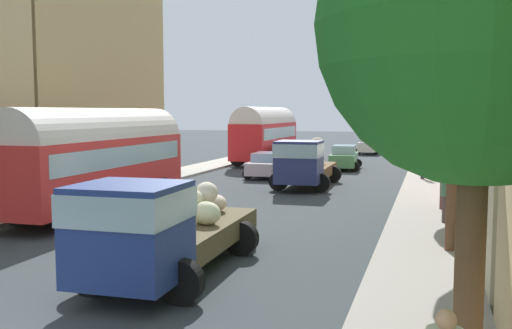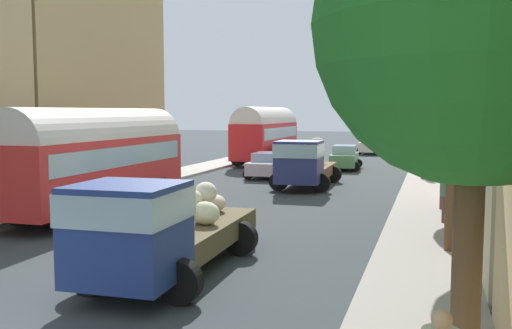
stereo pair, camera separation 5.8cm
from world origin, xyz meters
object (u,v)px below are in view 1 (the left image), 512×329
at_px(cargo_truck_0, 160,228).
at_px(car_0, 344,157).
at_px(car_1, 369,145).
at_px(car_3, 267,165).
at_px(parked_bus_1, 265,132).
at_px(car_4, 287,157).
at_px(pedestrian_0, 423,162).
at_px(pedestrian_2, 445,196).
at_px(parked_bus_0, 99,155).
at_px(cargo_truck_1, 304,163).
at_px(car_2, 135,207).

xyz_separation_m(cargo_truck_0, car_0, (0.18, 26.20, -0.44)).
distance_m(car_0, car_1, 14.45).
height_order(car_1, car_3, car_1).
xyz_separation_m(parked_bus_1, car_1, (6.34, 11.62, -1.48)).
height_order(cargo_truck_0, car_1, cargo_truck_0).
relative_size(car_1, car_4, 0.98).
distance_m(car_1, car_4, 14.71).
relative_size(parked_bus_1, car_4, 2.27).
distance_m(pedestrian_0, pedestrian_2, 12.58).
bearing_deg(pedestrian_0, parked_bus_1, 144.55).
distance_m(car_0, car_4, 4.00).
xyz_separation_m(car_0, car_1, (0.11, 14.45, 0.01)).
bearing_deg(parked_bus_0, pedestrian_2, 4.33).
height_order(parked_bus_1, pedestrian_0, parked_bus_1).
relative_size(cargo_truck_1, car_0, 1.55).
bearing_deg(pedestrian_2, car_3, 128.81).
bearing_deg(car_1, car_2, -95.78).
relative_size(parked_bus_0, car_0, 2.34).
bearing_deg(car_1, pedestrian_2, -79.68).
bearing_deg(car_1, pedestrian_0, -75.87).
relative_size(cargo_truck_1, car_2, 1.53).
distance_m(car_0, pedestrian_2, 18.75).
height_order(cargo_truck_0, car_4, cargo_truck_0).
bearing_deg(parked_bus_1, cargo_truck_0, -78.21).
height_order(car_4, pedestrian_0, pedestrian_0).
distance_m(cargo_truck_0, pedestrian_0, 21.62).
distance_m(cargo_truck_0, car_1, 40.65).
relative_size(car_3, pedestrian_0, 2.28).
xyz_separation_m(cargo_truck_1, car_4, (-3.48, 10.24, -0.55)).
relative_size(cargo_truck_0, car_0, 1.60).
xyz_separation_m(cargo_truck_0, pedestrian_2, (6.15, 8.43, -0.22)).
xyz_separation_m(car_0, pedestrian_2, (5.97, -17.77, 0.22)).
xyz_separation_m(parked_bus_0, cargo_truck_1, (5.99, 8.79, -0.90)).
distance_m(car_1, pedestrian_2, 32.75).
distance_m(cargo_truck_1, car_3, 5.12).
bearing_deg(car_4, car_3, -86.39).
xyz_separation_m(car_2, car_3, (-0.08, 15.45, -0.03)).
relative_size(parked_bus_0, car_3, 2.36).
bearing_deg(cargo_truck_1, pedestrian_0, 40.19).
bearing_deg(pedestrian_2, cargo_truck_1, 129.55).
bearing_deg(car_1, car_3, -100.33).
bearing_deg(pedestrian_2, car_0, 108.58).
distance_m(cargo_truck_0, car_0, 26.20).
height_order(parked_bus_1, car_0, parked_bus_1).
height_order(pedestrian_0, pedestrian_2, pedestrian_0).
bearing_deg(car_0, cargo_truck_0, -90.39).
xyz_separation_m(cargo_truck_1, car_3, (-3.09, 4.05, -0.55)).
bearing_deg(car_0, car_4, 175.41).
height_order(car_3, car_4, car_3).
xyz_separation_m(cargo_truck_1, car_1, (0.61, 24.37, -0.47)).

